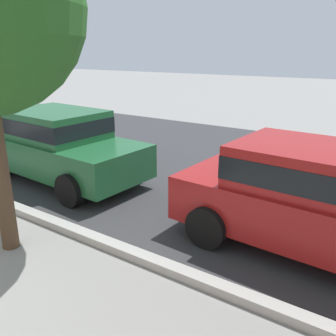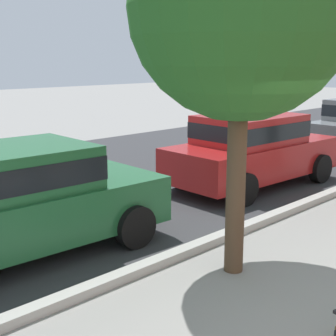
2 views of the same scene
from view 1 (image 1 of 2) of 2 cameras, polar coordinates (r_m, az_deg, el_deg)
The scene contains 4 objects.
street_surface at distance 9.91m, azimuth 1.49°, elevation 1.75°, with size 60.00×9.00×0.01m, color #38383A.
curb_stone at distance 6.74m, azimuth -20.36°, elevation -7.07°, with size 60.00×0.20×0.12m, color #B2AFA8.
parked_car_green at distance 8.36m, azimuth -16.92°, elevation 3.79°, with size 4.18×2.08×1.56m.
parked_car_red at distance 5.49m, azimuth 22.61°, elevation -4.24°, with size 4.18×2.08×1.56m.
Camera 1 is at (5.12, -0.51, 2.80)m, focal length 38.46 mm.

